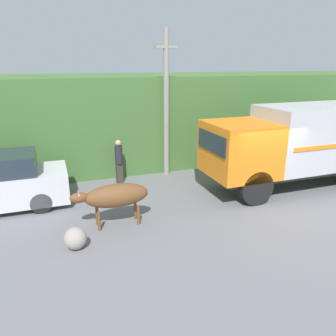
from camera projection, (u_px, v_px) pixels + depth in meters
ground_plane at (262, 201)px, 11.13m from camera, size 60.00×60.00×0.00m
hillside_embankment at (183, 114)px, 16.93m from camera, size 32.00×6.21×3.95m
building_backdrop at (108, 129)px, 14.10m from camera, size 4.70×2.70×3.50m
cargo_truck at (302, 142)px, 12.03m from camera, size 7.18×2.27×3.03m
brown_cow at (115, 196)px, 9.26m from camera, size 2.20×0.67×1.24m
pedestrian_on_hill at (119, 159)px, 12.56m from camera, size 0.33×0.33×1.71m
utility_pole at (166, 103)px, 12.96m from camera, size 0.90×0.23×5.75m
roadside_rock at (75, 238)px, 8.22m from camera, size 0.58×0.58×0.58m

